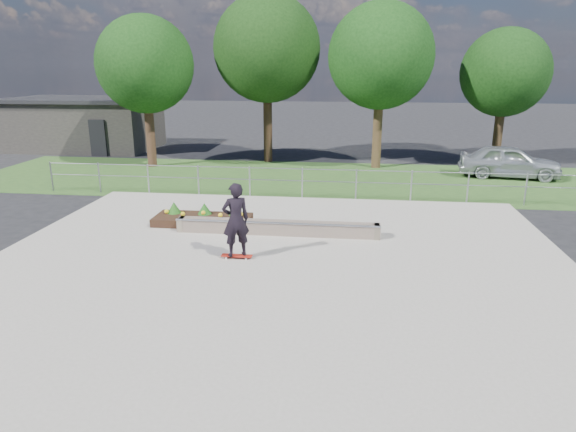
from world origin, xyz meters
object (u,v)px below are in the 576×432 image
object	(u,v)px
grind_ledge	(277,228)
parked_car	(509,161)
planter_bed	(203,218)
skateboarder	(236,220)

from	to	relation	value
grind_ledge	parked_car	xyz separation A→B (m)	(9.11, 9.37, 0.47)
planter_bed	parked_car	distance (m)	14.43
grind_ledge	planter_bed	distance (m)	2.58
grind_ledge	parked_car	size ratio (longest dim) A/B	1.40
planter_bed	parked_car	size ratio (longest dim) A/B	0.70
grind_ledge	planter_bed	xyz separation A→B (m)	(-2.46, 0.78, -0.02)
planter_bed	grind_ledge	bearing A→B (deg)	-17.54
parked_car	skateboarder	bearing A→B (deg)	147.04
planter_bed	skateboarder	bearing A→B (deg)	-59.04
skateboarder	parked_car	distance (m)	15.11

